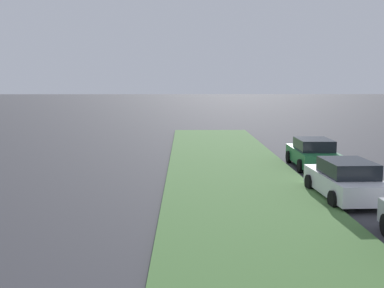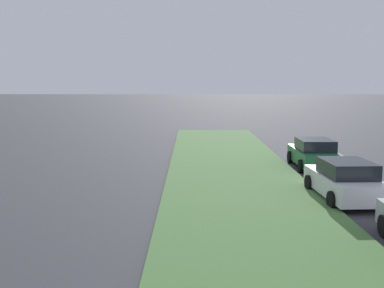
{
  "view_description": "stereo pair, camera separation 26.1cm",
  "coord_description": "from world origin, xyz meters",
  "views": [
    {
      "loc": [
        -0.18,
        9.33,
        4.34
      ],
      "look_at": [
        19.83,
        9.02,
        1.63
      ],
      "focal_mm": 44.06,
      "sensor_mm": 36.0,
      "label": 1
    },
    {
      "loc": [
        -0.19,
        9.07,
        4.34
      ],
      "look_at": [
        19.83,
        9.02,
        1.63
      ],
      "focal_mm": 44.06,
      "sensor_mm": 36.0,
      "label": 2
    }
  ],
  "objects": [
    {
      "name": "grass_median",
      "position": [
        10.0,
        7.14,
        0.06
      ],
      "size": [
        60.0,
        6.0,
        0.12
      ],
      "primitive_type": "cube",
      "color": "#477238",
      "rests_on": "ground"
    },
    {
      "name": "parked_car_white",
      "position": [
        16.64,
        3.44,
        0.72
      ],
      "size": [
        4.37,
        2.15,
        1.47
      ],
      "rotation": [
        0.0,
        0.0,
        0.04
      ],
      "color": "silver",
      "rests_on": "ground"
    },
    {
      "name": "parked_car_green",
      "position": [
        22.96,
        2.93,
        0.72
      ],
      "size": [
        4.32,
        2.06,
        1.47
      ],
      "rotation": [
        0.0,
        0.0,
        -0.01
      ],
      "color": "#1E6B38",
      "rests_on": "ground"
    }
  ]
}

